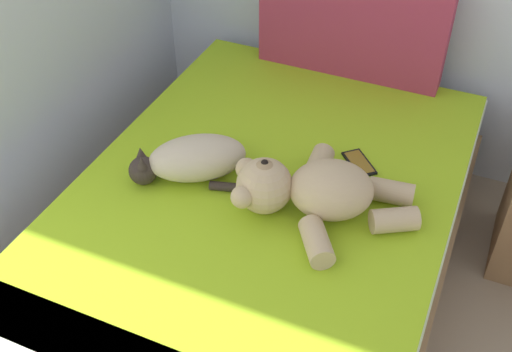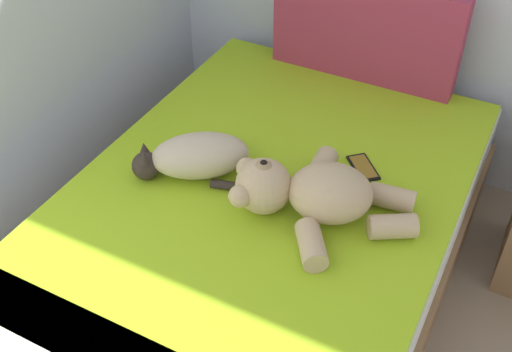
{
  "view_description": "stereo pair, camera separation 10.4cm",
  "coord_description": "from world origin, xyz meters",
  "views": [
    {
      "loc": [
        1.54,
        1.36,
        1.91
      ],
      "look_at": [
        0.92,
        2.79,
        0.58
      ],
      "focal_mm": 43.72,
      "sensor_mm": 36.0,
      "label": 1
    },
    {
      "loc": [
        1.64,
        1.4,
        1.91
      ],
      "look_at": [
        0.92,
        2.79,
        0.58
      ],
      "focal_mm": 43.72,
      "sensor_mm": 36.0,
      "label": 2
    }
  ],
  "objects": [
    {
      "name": "cat",
      "position": [
        0.67,
        2.81,
        0.56
      ],
      "size": [
        0.43,
        0.35,
        0.15
      ],
      "color": "#C6B293",
      "rests_on": "bed"
    },
    {
      "name": "teddy_bear",
      "position": [
        1.11,
        2.81,
        0.57
      ],
      "size": [
        0.62,
        0.52,
        0.2
      ],
      "color": "tan",
      "rests_on": "bed"
    },
    {
      "name": "bed",
      "position": [
        0.92,
        2.81,
        0.24
      ],
      "size": [
        1.31,
        1.93,
        0.49
      ],
      "color": "olive",
      "rests_on": "ground_plane"
    },
    {
      "name": "patterned_cushion",
      "position": [
        0.96,
        3.7,
        0.7
      ],
      "size": [
        0.8,
        0.11,
        0.43
      ],
      "color": "#A5334C",
      "rests_on": "bed"
    },
    {
      "name": "cell_phone",
      "position": [
        1.19,
        3.1,
        0.49
      ],
      "size": [
        0.15,
        0.16,
        0.01
      ],
      "color": "black",
      "rests_on": "bed"
    }
  ]
}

